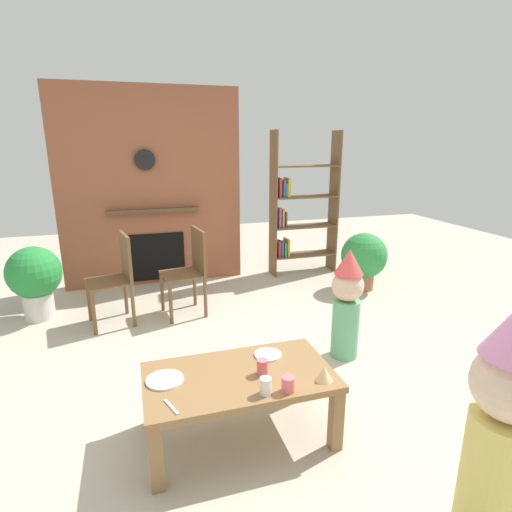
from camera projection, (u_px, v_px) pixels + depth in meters
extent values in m
plane|color=#BCB29E|center=(253.00, 381.00, 3.08)|extent=(12.00, 12.00, 0.00)
cube|color=#935138|center=(151.00, 188.00, 5.01)|extent=(2.20, 0.18, 2.40)
cube|color=black|center=(157.00, 257.00, 5.14)|extent=(0.70, 0.02, 0.60)
cube|color=brown|center=(153.00, 210.00, 4.94)|extent=(1.10, 0.10, 0.04)
cylinder|color=black|center=(145.00, 160.00, 4.78)|extent=(0.24, 0.04, 0.24)
cube|color=brown|center=(273.00, 205.00, 5.32)|extent=(0.02, 0.28, 1.90)
cube|color=brown|center=(334.00, 203.00, 5.57)|extent=(0.02, 0.28, 1.90)
cube|color=brown|center=(303.00, 254.00, 5.63)|extent=(0.86, 0.28, 0.02)
cube|color=brown|center=(304.00, 226.00, 5.52)|extent=(0.86, 0.28, 0.02)
cube|color=brown|center=(304.00, 197.00, 5.42)|extent=(0.86, 0.28, 0.02)
cube|color=brown|center=(305.00, 166.00, 5.31)|extent=(0.86, 0.28, 0.02)
cube|color=#B23333|center=(277.00, 248.00, 5.50)|extent=(0.04, 0.20, 0.21)
cube|color=#3359A5|center=(280.00, 248.00, 5.51)|extent=(0.03, 0.20, 0.20)
cube|color=#3F8C4C|center=(284.00, 249.00, 5.52)|extent=(0.03, 0.20, 0.19)
cube|color=gold|center=(287.00, 247.00, 5.53)|extent=(0.03, 0.20, 0.23)
cube|color=#8C4C99|center=(278.00, 217.00, 5.38)|extent=(0.03, 0.20, 0.26)
cube|color=#D87F3F|center=(281.00, 218.00, 5.40)|extent=(0.03, 0.20, 0.24)
cube|color=#4C4C51|center=(284.00, 219.00, 5.41)|extent=(0.02, 0.20, 0.21)
cube|color=#B23333|center=(278.00, 187.00, 5.27)|extent=(0.04, 0.20, 0.25)
cube|color=#3359A5|center=(282.00, 188.00, 5.29)|extent=(0.03, 0.20, 0.22)
cube|color=#3F8C4C|center=(284.00, 190.00, 5.31)|extent=(0.02, 0.20, 0.18)
cube|color=gold|center=(287.00, 187.00, 5.31)|extent=(0.04, 0.20, 0.24)
cube|color=olive|center=(239.00, 377.00, 2.40)|extent=(1.11, 0.61, 0.04)
cube|color=olive|center=(156.00, 458.00, 2.07)|extent=(0.07, 0.07, 0.39)
cube|color=olive|center=(336.00, 419.00, 2.36)|extent=(0.07, 0.07, 0.39)
cube|color=olive|center=(151.00, 398.00, 2.56)|extent=(0.07, 0.07, 0.39)
cube|color=olive|center=(301.00, 372.00, 2.84)|extent=(0.07, 0.07, 0.39)
cylinder|color=#E5666B|center=(262.00, 367.00, 2.39)|extent=(0.07, 0.07, 0.09)
cylinder|color=silver|center=(266.00, 386.00, 2.20)|extent=(0.06, 0.06, 0.10)
cylinder|color=#E5666B|center=(288.00, 384.00, 2.22)|extent=(0.07, 0.07, 0.09)
cylinder|color=white|center=(165.00, 380.00, 2.33)|extent=(0.21, 0.21, 0.01)
cylinder|color=white|center=(268.00, 355.00, 2.61)|extent=(0.17, 0.17, 0.01)
cone|color=#EAC68C|center=(324.00, 373.00, 2.32)|extent=(0.10, 0.10, 0.09)
cube|color=silver|center=(171.00, 407.00, 2.10)|extent=(0.07, 0.15, 0.01)
cylinder|color=#E0CC66|center=(494.00, 477.00, 1.81)|extent=(0.28, 0.28, 0.62)
sphere|color=beige|center=(512.00, 384.00, 1.68)|extent=(0.32, 0.32, 0.32)
cylinder|color=#66B27F|center=(345.00, 328.00, 3.39)|extent=(0.22, 0.22, 0.50)
sphere|color=beige|center=(348.00, 286.00, 3.29)|extent=(0.26, 0.26, 0.26)
cone|color=#EA4C4C|center=(349.00, 262.00, 3.23)|extent=(0.23, 0.23, 0.21)
cube|color=brown|center=(108.00, 282.00, 3.95)|extent=(0.47, 0.47, 0.02)
cube|color=brown|center=(126.00, 256.00, 3.97)|extent=(0.11, 0.40, 0.45)
cylinder|color=brown|center=(89.00, 301.00, 4.08)|extent=(0.04, 0.04, 0.43)
cylinder|color=brown|center=(94.00, 313.00, 3.77)|extent=(0.04, 0.04, 0.43)
cylinder|color=brown|center=(126.00, 294.00, 4.24)|extent=(0.04, 0.04, 0.43)
cylinder|color=brown|center=(133.00, 306.00, 3.94)|extent=(0.04, 0.04, 0.43)
cube|color=brown|center=(182.00, 274.00, 4.18)|extent=(0.46, 0.46, 0.02)
cube|color=brown|center=(199.00, 250.00, 4.20)|extent=(0.09, 0.40, 0.45)
cylinder|color=brown|center=(162.00, 292.00, 4.32)|extent=(0.04, 0.04, 0.43)
cylinder|color=brown|center=(171.00, 303.00, 4.01)|extent=(0.04, 0.04, 0.43)
cylinder|color=brown|center=(195.00, 287.00, 4.47)|extent=(0.04, 0.04, 0.43)
cylinder|color=brown|center=(205.00, 297.00, 4.16)|extent=(0.04, 0.04, 0.43)
cylinder|color=#9E5B42|center=(362.00, 281.00, 5.01)|extent=(0.27, 0.27, 0.19)
sphere|color=#2E8D42|center=(364.00, 256.00, 4.92)|extent=(0.55, 0.55, 0.55)
cylinder|color=beige|center=(39.00, 306.00, 4.16)|extent=(0.29, 0.29, 0.27)
sphere|color=#26893A|center=(34.00, 272.00, 4.06)|extent=(0.52, 0.52, 0.52)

